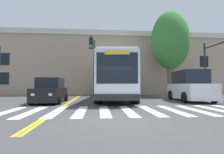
% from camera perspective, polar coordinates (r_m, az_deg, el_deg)
% --- Properties ---
extents(ground_plane, '(120.00, 120.00, 0.00)m').
position_cam_1_polar(ground_plane, '(6.30, 2.02, -14.13)').
color(ground_plane, '#424244').
extents(crosswalk, '(11.84, 3.78, 0.01)m').
position_cam_1_polar(crosswalk, '(8.68, 5.21, -10.90)').
color(crosswalk, white).
rests_on(crosswalk, ground).
extents(lane_line_yellow_inner, '(0.12, 36.00, 0.01)m').
position_cam_1_polar(lane_line_yellow_inner, '(22.58, -10.21, -5.75)').
color(lane_line_yellow_inner, gold).
rests_on(lane_line_yellow_inner, ground).
extents(lane_line_yellow_outer, '(0.12, 36.00, 0.01)m').
position_cam_1_polar(lane_line_yellow_outer, '(22.57, -9.81, -5.76)').
color(lane_line_yellow_outer, gold).
rests_on(lane_line_yellow_outer, ground).
extents(city_bus, '(3.86, 11.65, 3.48)m').
position_cam_1_polar(city_bus, '(15.43, 1.41, -0.33)').
color(city_bus, white).
rests_on(city_bus, ground).
extents(car_black_near_lane, '(1.97, 4.12, 1.76)m').
position_cam_1_polar(car_black_near_lane, '(13.22, -19.41, -4.39)').
color(car_black_near_lane, black).
rests_on(car_black_near_lane, ground).
extents(car_white_far_lane, '(2.65, 5.08, 2.39)m').
position_cam_1_polar(car_white_far_lane, '(15.08, 24.00, -2.89)').
color(car_white_far_lane, white).
rests_on(car_white_far_lane, ground).
extents(traffic_light_near_corner, '(0.34, 4.00, 5.14)m').
position_cam_1_polar(traffic_light_near_corner, '(16.99, 31.10, 5.17)').
color(traffic_light_near_corner, '#28282D').
rests_on(traffic_light_near_corner, ground).
extents(traffic_light_overhead, '(0.49, 3.36, 5.93)m').
position_cam_1_polar(traffic_light_overhead, '(17.07, -6.18, 6.51)').
color(traffic_light_overhead, '#28282D').
rests_on(traffic_light_overhead, ground).
extents(street_tree_curbside_large, '(4.42, 4.54, 9.43)m').
position_cam_1_polar(street_tree_curbside_large, '(20.77, 18.42, 11.10)').
color(street_tree_curbside_large, brown).
rests_on(street_tree_curbside_large, ground).
extents(building_facade, '(30.42, 9.94, 8.03)m').
position_cam_1_polar(building_facade, '(26.16, -1.67, 3.45)').
color(building_facade, tan).
rests_on(building_facade, ground).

